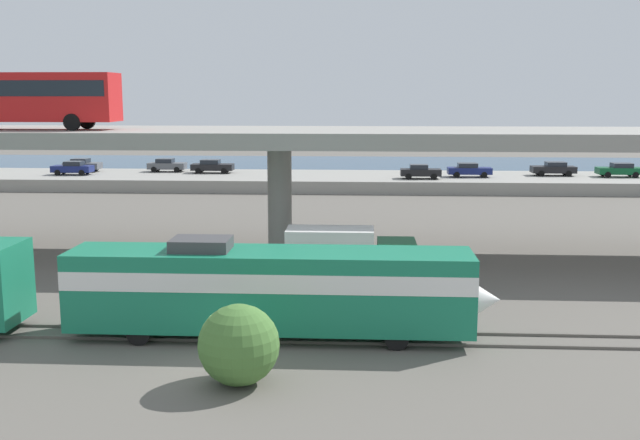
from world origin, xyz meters
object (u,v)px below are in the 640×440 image
at_px(parked_car_6, 167,165).
at_px(parked_car_7, 469,170).
at_px(transit_bus_on_overpass, 18,95).
at_px(parked_car_1, 212,166).
at_px(parked_car_0, 82,165).
at_px(parked_car_5, 554,169).
at_px(parked_car_3, 73,168).
at_px(parked_car_2, 620,170).
at_px(train_locomotive, 290,286).
at_px(service_truck_west, 347,255).
at_px(parked_car_4, 420,171).

height_order(parked_car_6, parked_car_7, same).
height_order(transit_bus_on_overpass, parked_car_1, transit_bus_on_overpass).
distance_m(parked_car_0, parked_car_5, 52.77).
height_order(transit_bus_on_overpass, parked_car_3, transit_bus_on_overpass).
bearing_deg(parked_car_2, train_locomotive, 59.30).
bearing_deg(parked_car_1, parked_car_0, 177.79).
bearing_deg(service_truck_west, parked_car_5, 63.56).
bearing_deg(parked_car_5, parked_car_2, 171.81).
bearing_deg(parked_car_4, service_truck_west, -99.80).
relative_size(parked_car_3, parked_car_5, 0.93).
bearing_deg(parked_car_1, parked_car_4, -10.96).
height_order(service_truck_west, parked_car_3, service_truck_west).
height_order(train_locomotive, parked_car_7, train_locomotive).
distance_m(transit_bus_on_overpass, parked_car_3, 37.57).
bearing_deg(parked_car_1, parked_car_2, -1.97).
bearing_deg(parked_car_2, parked_car_0, -2.03).
bearing_deg(parked_car_3, parked_car_5, -177.54).
height_order(train_locomotive, parked_car_4, train_locomotive).
distance_m(service_truck_west, parked_car_7, 43.10).
xyz_separation_m(parked_car_4, parked_car_6, (-28.39, 5.54, -0.00)).
height_order(parked_car_3, parked_car_7, same).
xyz_separation_m(service_truck_west, parked_car_6, (-21.58, 44.93, 0.43)).
height_order(train_locomotive, parked_car_6, train_locomotive).
distance_m(parked_car_1, parked_car_4, 23.35).
bearing_deg(parked_car_5, train_locomotive, 65.58).
xyz_separation_m(transit_bus_on_overpass, parked_car_7, (32.23, 35.42, -7.89)).
height_order(train_locomotive, parked_car_0, train_locomotive).
bearing_deg(parked_car_2, parked_car_5, -8.19).
distance_m(parked_car_5, parked_car_7, 9.57).
bearing_deg(transit_bus_on_overpass, parked_car_5, -138.10).
bearing_deg(parked_car_5, parked_car_7, 11.50).
bearing_deg(parked_car_7, train_locomotive, -105.88).
relative_size(parked_car_0, parked_car_7, 0.88).
distance_m(parked_car_1, parked_car_2, 44.36).
xyz_separation_m(parked_car_2, parked_car_5, (-6.70, 0.96, 0.00)).
bearing_deg(parked_car_2, parked_car_4, 7.74).
relative_size(service_truck_west, parked_car_0, 1.68).
height_order(transit_bus_on_overpass, parked_car_5, transit_bus_on_overpass).
bearing_deg(parked_car_6, service_truck_west, -64.34).
xyz_separation_m(parked_car_5, parked_car_6, (-43.10, 1.66, -0.00)).
height_order(parked_car_5, parked_car_6, same).
bearing_deg(parked_car_1, transit_bus_on_overpass, -95.99).
height_order(parked_car_2, parked_car_6, same).
bearing_deg(train_locomotive, parked_car_7, 74.12).
bearing_deg(parked_car_2, parked_car_6, -3.02).
distance_m(parked_car_2, parked_car_5, 6.77).
xyz_separation_m(parked_car_2, parked_car_4, (-21.41, -2.91, -0.00)).
bearing_deg(parked_car_6, parked_car_1, -11.37).
xyz_separation_m(train_locomotive, parked_car_4, (8.95, 48.22, -0.12)).
height_order(parked_car_1, parked_car_3, same).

